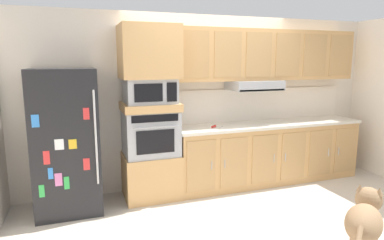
{
  "coord_description": "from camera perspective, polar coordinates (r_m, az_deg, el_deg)",
  "views": [
    {
      "loc": [
        -1.87,
        -3.56,
        1.85
      ],
      "look_at": [
        -0.51,
        0.3,
        1.12
      ],
      "focal_mm": 31.28,
      "sensor_mm": 36.0,
      "label": 1
    }
  ],
  "objects": [
    {
      "name": "backsplash_panel",
      "position": [
        5.41,
        11.48,
        2.68
      ],
      "size": [
        2.96,
        0.02,
        0.5
      ],
      "primitive_type": "cube",
      "color": "white",
      "rests_on": "countertop_slab"
    },
    {
      "name": "upper_cabinet_with_hood",
      "position": [
        5.21,
        12.57,
        10.44
      ],
      "size": [
        2.92,
        0.48,
        0.88
      ],
      "color": "tan",
      "rests_on": "backsplash_panel"
    },
    {
      "name": "screwdriver",
      "position": [
        4.72,
        3.82,
        -1.12
      ],
      "size": [
        0.17,
        0.17,
        0.03
      ],
      "color": "red",
      "rests_on": "countertop_slab"
    },
    {
      "name": "appliance_mid_shelf",
      "position": [
        4.45,
        -7.19,
        2.28
      ],
      "size": [
        0.74,
        0.62,
        0.1
      ],
      "primitive_type": "cube",
      "color": "tan",
      "rests_on": "built_in_oven"
    },
    {
      "name": "appliance_upper_cabinet",
      "position": [
        4.41,
        -7.39,
        11.45
      ],
      "size": [
        0.74,
        0.62,
        0.68
      ],
      "primitive_type": "cube",
      "color": "tan",
      "rests_on": "microwave"
    },
    {
      "name": "refrigerator",
      "position": [
        4.35,
        -20.65,
        -3.43
      ],
      "size": [
        0.76,
        0.73,
        1.76
      ],
      "color": "black",
      "rests_on": "ground"
    },
    {
      "name": "ground_plane",
      "position": [
        4.43,
        7.83,
        -14.69
      ],
      "size": [
        9.6,
        9.6,
        0.0
      ],
      "primitive_type": "plane",
      "color": "beige"
    },
    {
      "name": "lower_cabinet_run",
      "position": [
        5.31,
        12.82,
        -5.56
      ],
      "size": [
        2.92,
        0.63,
        0.88
      ],
      "color": "tan",
      "rests_on": "ground"
    },
    {
      "name": "oven_base_cabinet",
      "position": [
        4.68,
        -6.93,
        -9.33
      ],
      "size": [
        0.74,
        0.62,
        0.6
      ],
      "primitive_type": "cube",
      "color": "tan",
      "rests_on": "ground"
    },
    {
      "name": "dog",
      "position": [
        3.44,
        27.35,
        -14.88
      ],
      "size": [
        0.8,
        0.65,
        0.69
      ],
      "rotation": [
        0.0,
        0.0,
        0.66
      ],
      "color": "#997551",
      "rests_on": "ground"
    },
    {
      "name": "countertop_slab",
      "position": [
        5.21,
        12.99,
        -0.67
      ],
      "size": [
        2.96,
        0.64,
        0.04
      ],
      "primitive_type": "cube",
      "color": "silver",
      "rests_on": "lower_cabinet_run"
    },
    {
      "name": "back_kitchen_wall",
      "position": [
        5.07,
        2.44,
        3.3
      ],
      "size": [
        6.2,
        0.12,
        2.5
      ],
      "primitive_type": "cube",
      "color": "silver",
      "rests_on": "ground"
    },
    {
      "name": "microwave",
      "position": [
        4.43,
        -7.24,
        4.97
      ],
      "size": [
        0.64,
        0.54,
        0.32
      ],
      "color": "#A8AAAF",
      "rests_on": "appliance_mid_shelf"
    },
    {
      "name": "built_in_oven",
      "position": [
        4.51,
        -7.08,
        -2.13
      ],
      "size": [
        0.7,
        0.62,
        0.6
      ],
      "color": "#A8AAAF",
      "rests_on": "oven_base_cabinet"
    }
  ]
}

